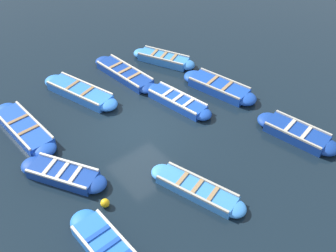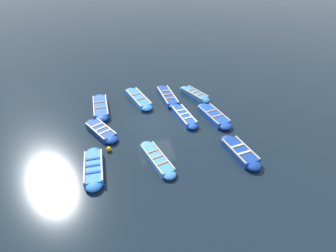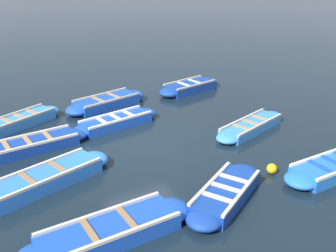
% 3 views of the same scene
% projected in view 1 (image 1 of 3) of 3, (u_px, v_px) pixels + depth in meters
% --- Properties ---
extents(ground_plane, '(120.00, 120.00, 0.00)m').
position_uv_depth(ground_plane, '(142.00, 128.00, 15.78)').
color(ground_plane, black).
extents(boat_end_of_row, '(1.34, 3.52, 0.41)m').
position_uv_depth(boat_end_of_row, '(177.00, 101.00, 16.81)').
color(boat_end_of_row, '#1947B7').
rests_on(boat_end_of_row, ground).
extents(boat_near_quay, '(2.08, 3.30, 0.44)m').
position_uv_depth(boat_near_quay, '(164.00, 59.00, 19.37)').
color(boat_near_quay, '#3884E0').
rests_on(boat_near_quay, ground).
extents(boat_drifting, '(1.17, 4.08, 0.45)m').
position_uv_depth(boat_drifting, '(24.00, 129.00, 15.44)').
color(boat_drifting, '#1947B7').
rests_on(boat_drifting, ground).
extents(boat_outer_right, '(2.40, 3.30, 0.42)m').
position_uv_depth(boat_outer_right, '(63.00, 174.00, 13.65)').
color(boat_outer_right, navy).
rests_on(boat_outer_right, ground).
extents(boat_inner_gap, '(1.77, 3.66, 0.36)m').
position_uv_depth(boat_inner_gap, '(197.00, 189.00, 13.18)').
color(boat_inner_gap, '#3884E0').
rests_on(boat_inner_gap, ground).
extents(boat_tucked, '(1.72, 3.77, 0.46)m').
position_uv_depth(boat_tucked, '(219.00, 87.00, 17.54)').
color(boat_tucked, '#1947B7').
rests_on(boat_tucked, ground).
extents(boat_stern_in, '(1.22, 4.00, 0.41)m').
position_uv_depth(boat_stern_in, '(125.00, 74.00, 18.40)').
color(boat_stern_in, navy).
rests_on(boat_stern_in, ground).
extents(boat_bow_out, '(2.00, 4.10, 0.45)m').
position_uv_depth(boat_bow_out, '(80.00, 92.00, 17.27)').
color(boat_bow_out, blue).
rests_on(boat_bow_out, ground).
extents(boat_alongside, '(1.54, 3.45, 0.46)m').
position_uv_depth(boat_alongside, '(297.00, 133.00, 15.23)').
color(boat_alongside, navy).
rests_on(boat_alongside, ground).
extents(boat_far_corner, '(1.05, 3.53, 0.42)m').
position_uv_depth(boat_far_corner, '(109.00, 250.00, 11.44)').
color(boat_far_corner, blue).
rests_on(boat_far_corner, ground).
extents(buoy_orange_near, '(0.30, 0.30, 0.30)m').
position_uv_depth(buoy_orange_near, '(105.00, 203.00, 12.75)').
color(buoy_orange_near, '#EAB214').
rests_on(buoy_orange_near, ground).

